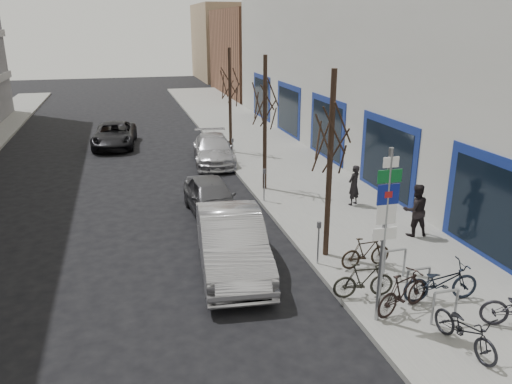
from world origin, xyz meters
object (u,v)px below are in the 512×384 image
parked_car_front (232,242)px  lane_car (115,135)px  meter_front (319,239)px  pedestrian_far (416,210)px  highway_sign_pole (385,227)px  tree_near (332,121)px  pedestrian_near (354,185)px  tree_mid (265,92)px  bike_mid_curb (441,279)px  parked_car_mid (211,197)px  bike_near_left (466,326)px  bike_rack (418,280)px  bike_far_inner (366,252)px  tree_far (230,76)px  parked_car_back (213,149)px  meter_mid (264,182)px  bike_near_right (403,292)px  bike_mid_inner (364,280)px  meter_back (233,149)px

parked_car_front → lane_car: size_ratio=1.04×
meter_front → pedestrian_far: (3.73, 1.10, 0.10)m
highway_sign_pole → lane_car: (-5.76, 20.03, -1.79)m
tree_near → pedestrian_near: (2.66, 3.73, -3.19)m
tree_mid → meter_front: tree_mid is taller
highway_sign_pole → bike_mid_curb: (1.89, 0.39, -1.72)m
tree_mid → parked_car_mid: size_ratio=1.39×
tree_mid → bike_near_left: (1.03, -11.45, -3.42)m
bike_rack → tree_mid: size_ratio=0.41×
bike_rack → parked_car_front: parked_car_front is taller
meter_front → bike_far_inner: (1.20, -0.54, -0.31)m
parked_car_front → pedestrian_far: (6.08, 0.50, 0.19)m
highway_sign_pole → pedestrian_near: (2.86, 7.24, -1.54)m
bike_rack → meter_front: 2.92m
tree_far → lane_car: 7.73m
parked_car_back → meter_mid: bearing=-77.5°
bike_near_right → parked_car_front: bearing=24.3°
bike_near_right → parked_car_back: size_ratio=0.36×
tree_near → bike_mid_inner: bearing=-91.2°
lane_car → pedestrian_near: pedestrian_near is taller
parked_car_mid → meter_mid: bearing=11.4°
bike_rack → pedestrian_far: pedestrian_far is taller
meter_front → pedestrian_near: bearing=53.7°
bike_near_right → bike_far_inner: size_ratio=1.13×
bike_far_inner → pedestrian_near: bearing=-25.1°
bike_rack → parked_car_front: size_ratio=0.45×
bike_near_left → pedestrian_near: size_ratio=1.14×
bike_near_left → bike_far_inner: 3.92m
bike_rack → bike_near_right: size_ratio=1.32×
bike_far_inner → parked_car_back: size_ratio=0.32×
bike_mid_inner → tree_near: bearing=6.1°
bike_near_left → bike_near_right: bearing=99.8°
parked_car_mid → lane_car: size_ratio=0.82×
bike_near_left → bike_mid_inner: 2.68m
tree_near → meter_back: bearing=92.5°
tree_mid → meter_mid: size_ratio=4.33×
bike_far_inner → lane_car: 18.80m
tree_mid → parked_car_mid: bearing=-142.0°
tree_near → tree_mid: same height
bike_far_inner → parked_car_front: 3.74m
tree_near → meter_back: 10.98m
tree_mid → parked_car_front: 7.72m
parked_car_mid → lane_car: parked_car_mid is taller
bike_near_right → bike_rack: bearing=-76.7°
bike_near_right → parked_car_back: 14.99m
tree_far → tree_mid: bearing=-90.0°
tree_far → parked_car_front: (-2.80, -12.90, -3.28)m
bike_near_left → pedestrian_near: pedestrian_near is taller
meter_mid → bike_mid_inner: size_ratio=0.82×
highway_sign_pole → bike_mid_inner: size_ratio=2.70×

